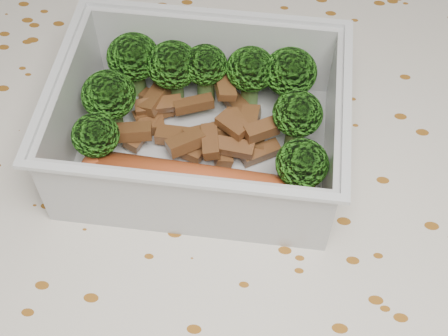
# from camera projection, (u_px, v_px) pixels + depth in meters

# --- Properties ---
(dining_table) EXTENTS (1.40, 0.90, 0.75)m
(dining_table) POSITION_uv_depth(u_px,v_px,m) (225.00, 261.00, 0.50)
(dining_table) COLOR brown
(dining_table) RESTS_ON ground
(tablecloth) EXTENTS (1.46, 0.96, 0.19)m
(tablecloth) POSITION_uv_depth(u_px,v_px,m) (225.00, 229.00, 0.46)
(tablecloth) COLOR silver
(tablecloth) RESTS_ON dining_table
(lunch_container) EXTENTS (0.20, 0.15, 0.07)m
(lunch_container) POSITION_uv_depth(u_px,v_px,m) (200.00, 131.00, 0.43)
(lunch_container) COLOR silver
(lunch_container) RESTS_ON tablecloth
(broccoli_florets) EXTENTS (0.17, 0.12, 0.05)m
(broccoli_florets) POSITION_uv_depth(u_px,v_px,m) (204.00, 90.00, 0.43)
(broccoli_florets) COLOR #608C3F
(broccoli_florets) RESTS_ON lunch_container
(meat_pile) EXTENTS (0.12, 0.08, 0.03)m
(meat_pile) POSITION_uv_depth(u_px,v_px,m) (201.00, 126.00, 0.44)
(meat_pile) COLOR brown
(meat_pile) RESTS_ON lunch_container
(sausage) EXTENTS (0.16, 0.03, 0.03)m
(sausage) POSITION_uv_depth(u_px,v_px,m) (198.00, 184.00, 0.41)
(sausage) COLOR #B14721
(sausage) RESTS_ON lunch_container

